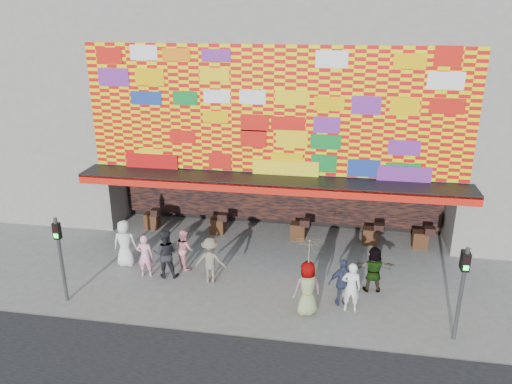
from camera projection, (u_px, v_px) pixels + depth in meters
The scene contains 15 objects.
ground at pixel (256, 293), 17.17m from camera, with size 90.00×90.00×0.00m, color slate.
shop_building at pixel (286, 101), 22.93m from camera, with size 15.20×9.40×10.00m.
neighbor_left at pixel (24, 78), 24.56m from camera, with size 11.00×8.00×12.00m, color gray.
signal_left at pixel (60, 250), 16.12m from camera, with size 0.22×0.20×3.00m.
signal_right at pixel (462, 284), 14.15m from camera, with size 0.22×0.20×3.00m.
ped_a at pixel (125, 243), 18.78m from camera, with size 0.89×0.58×1.81m, color silver.
ped_b at pixel (145, 256), 18.03m from camera, with size 0.59×0.39×1.62m, color #F8A0B7.
ped_c at pixel (166, 254), 17.96m from camera, with size 0.88×0.69×1.82m, color #232227.
ped_d at pixel (210, 260), 17.61m from camera, with size 1.10×0.63×1.70m, color #776B56.
ped_e at pixel (343, 282), 16.23m from camera, with size 0.97×0.40×1.66m, color #303954.
ped_f at pixel (374, 269), 17.06m from camera, with size 1.52×0.49×1.64m, color gray.
ped_g at pixel (307, 288), 15.72m from camera, with size 0.90×0.58×1.83m, color gray.
ped_h at pixel (351, 287), 15.91m from camera, with size 0.62×0.41×1.71m, color silver.
ped_i at pixel (184, 249), 18.61m from camera, with size 0.75×0.59×1.55m, color pink.
parasol at pixel (309, 253), 15.29m from camera, with size 1.21×1.22×1.88m.
Camera 1 is at (2.51, -14.70, 9.19)m, focal length 35.00 mm.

